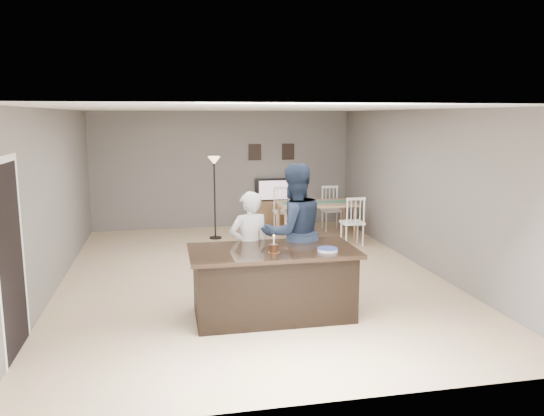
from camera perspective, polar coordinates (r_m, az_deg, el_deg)
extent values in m
plane|color=tan|center=(8.79, -2.28, -7.27)|extent=(8.00, 8.00, 0.00)
plane|color=slate|center=(12.42, -5.29, 4.13)|extent=(6.00, 0.00, 6.00)
plane|color=slate|center=(4.66, 5.54, -5.63)|extent=(6.00, 0.00, 6.00)
plane|color=slate|center=(8.55, -22.62, 0.78)|extent=(0.00, 8.00, 8.00)
plane|color=slate|center=(9.43, 15.97, 1.95)|extent=(0.00, 8.00, 8.00)
plane|color=white|center=(8.39, -2.41, 10.63)|extent=(8.00, 8.00, 0.00)
cube|color=black|center=(6.97, 0.09, -8.22)|extent=(2.00, 1.00, 0.85)
cube|color=black|center=(6.84, 0.09, -4.64)|extent=(2.15, 1.10, 0.05)
cube|color=brown|center=(12.53, 0.37, -0.63)|extent=(1.20, 0.40, 0.60)
imported|color=black|center=(12.51, 0.30, 1.96)|extent=(0.91, 0.12, 0.53)
plane|color=orange|center=(12.43, 0.38, 1.95)|extent=(0.78, 0.00, 0.78)
cube|color=black|center=(12.47, -1.86, 6.03)|extent=(0.30, 0.02, 0.38)
cube|color=black|center=(12.62, 1.75, 6.08)|extent=(0.30, 0.02, 0.38)
plane|color=black|center=(6.40, -26.24, -5.09)|extent=(0.00, 2.10, 2.10)
plane|color=white|center=(6.23, -26.97, 4.66)|extent=(0.00, 1.02, 1.02)
imported|color=silver|center=(7.35, -2.43, -4.30)|extent=(0.64, 0.48, 1.58)
imported|color=#192338|center=(7.43, 2.33, -2.69)|extent=(1.08, 0.92, 1.95)
cylinder|color=gold|center=(6.67, 0.20, -4.78)|extent=(0.15, 0.15, 0.00)
cylinder|color=#32170D|center=(6.66, 0.20, -4.36)|extent=(0.11, 0.11, 0.10)
cylinder|color=white|center=(6.63, 0.20, -3.49)|extent=(0.02, 0.02, 0.11)
sphere|color=#FFBF4C|center=(6.62, 0.20, -2.96)|extent=(0.02, 0.02, 0.02)
cylinder|color=white|center=(6.76, 6.00, -4.61)|extent=(0.26, 0.26, 0.01)
cylinder|color=white|center=(6.76, 6.00, -4.50)|extent=(0.26, 0.26, 0.01)
cylinder|color=white|center=(6.75, 6.00, -4.40)|extent=(0.26, 0.26, 0.01)
cylinder|color=navy|center=(6.75, 6.00, -4.33)|extent=(0.27, 0.27, 0.00)
cube|color=tan|center=(11.29, 4.78, 0.47)|extent=(1.66, 0.96, 0.04)
cylinder|color=tan|center=(10.83, 1.49, -1.97)|extent=(0.06, 0.06, 0.73)
cylinder|color=tan|center=(11.92, 7.71, -0.95)|extent=(0.06, 0.06, 0.73)
cube|color=#447B5D|center=(11.28, 4.78, 0.60)|extent=(1.44, 0.39, 0.01)
cube|color=white|center=(10.52, 2.80, -1.79)|extent=(0.44, 0.42, 0.04)
cylinder|color=white|center=(10.38, 2.06, -3.31)|extent=(0.03, 0.03, 0.44)
cylinder|color=white|center=(10.77, 3.50, -2.84)|extent=(0.03, 0.03, 0.44)
cube|color=white|center=(10.25, 3.06, 0.81)|extent=(0.39, 0.04, 0.05)
cube|color=white|center=(10.83, 8.63, -1.56)|extent=(0.44, 0.42, 0.04)
cylinder|color=white|center=(10.67, 7.99, -3.03)|extent=(0.03, 0.03, 0.44)
cylinder|color=white|center=(11.09, 9.18, -2.57)|extent=(0.03, 0.03, 0.44)
cube|color=white|center=(10.57, 9.02, 0.98)|extent=(0.39, 0.04, 0.05)
cube|color=white|center=(11.90, 1.24, -0.41)|extent=(0.44, 0.42, 0.04)
cylinder|color=white|center=(12.14, 1.88, -1.37)|extent=(0.03, 0.03, 0.44)
cylinder|color=white|center=(11.75, 0.56, -1.74)|extent=(0.03, 0.03, 0.44)
cube|color=white|center=(12.00, 1.07, 2.16)|extent=(0.39, 0.04, 0.05)
cube|color=white|center=(12.17, 6.45, -0.24)|extent=(0.44, 0.42, 0.04)
cylinder|color=white|center=(12.42, 6.98, -1.17)|extent=(0.03, 0.03, 0.44)
cylinder|color=white|center=(12.01, 5.85, -1.53)|extent=(0.03, 0.03, 0.44)
cube|color=white|center=(12.27, 6.25, 2.27)|extent=(0.39, 0.04, 0.05)
cylinder|color=black|center=(11.43, -6.10, -3.19)|extent=(0.26, 0.26, 0.03)
cylinder|color=black|center=(11.27, -6.18, 0.83)|extent=(0.03, 0.03, 1.61)
cone|color=#EABD81|center=(11.17, -6.26, 5.10)|extent=(0.26, 0.26, 0.17)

